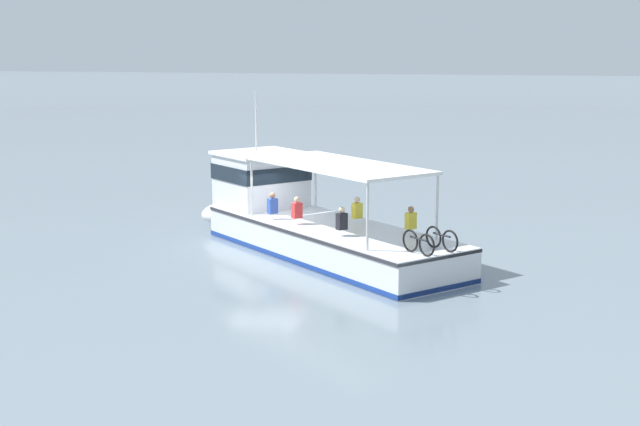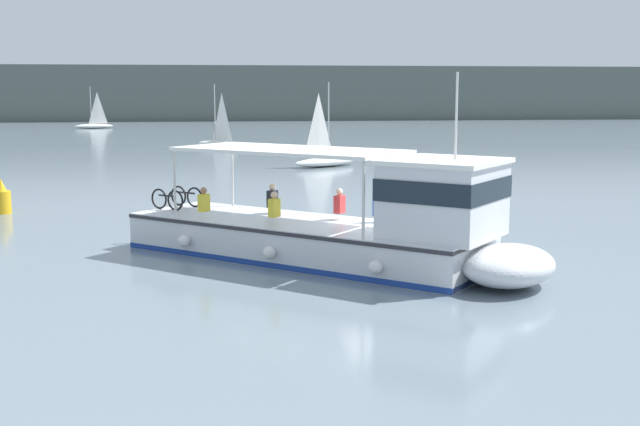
% 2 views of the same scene
% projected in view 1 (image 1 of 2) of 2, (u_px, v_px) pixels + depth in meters
% --- Properties ---
extents(ground_plane, '(400.00, 400.00, 0.00)m').
position_uv_depth(ground_plane, '(267.00, 249.00, 30.64)').
color(ground_plane, slate).
extents(ferry_main, '(11.68, 10.59, 5.32)m').
position_uv_depth(ferry_main, '(303.00, 219.00, 30.60)').
color(ferry_main, silver).
rests_on(ferry_main, ground).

